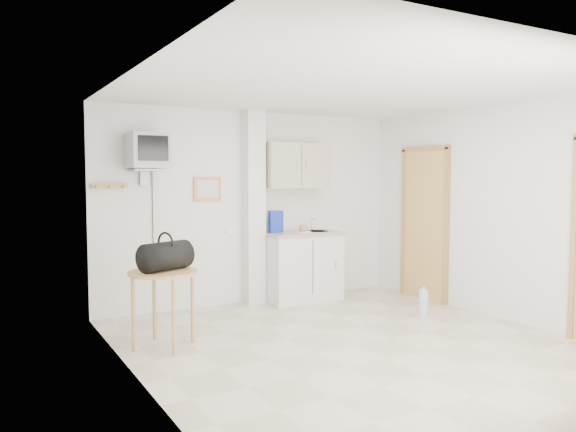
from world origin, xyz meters
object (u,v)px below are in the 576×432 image
round_table (163,281)px  water_bottle (424,302)px  duffel_bag (166,256)px  crt_television (148,152)px

round_table → water_bottle: size_ratio=2.21×
duffel_bag → crt_television: bearing=56.9°
crt_television → duffel_bag: bearing=-98.4°
water_bottle → round_table: bearing=174.7°
crt_television → water_bottle: crt_television is taller
crt_television → round_table: (-0.20, -1.16, -1.29)m
round_table → water_bottle: bearing=-5.3°
duffel_bag → round_table: bearing=170.8°
crt_television → duffel_bag: crt_television is taller
duffel_bag → water_bottle: duffel_bag is taller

